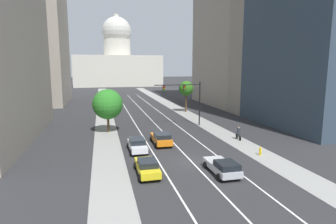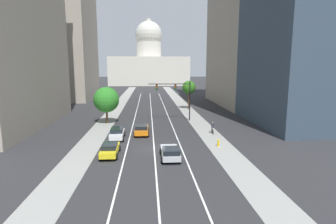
# 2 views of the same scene
# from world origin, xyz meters

# --- Properties ---
(ground_plane) EXTENTS (400.00, 400.00, 0.00)m
(ground_plane) POSITION_xyz_m (0.00, 40.00, 0.00)
(ground_plane) COLOR #2B2B2D
(sidewalk_left) EXTENTS (3.21, 130.00, 0.01)m
(sidewalk_left) POSITION_xyz_m (-8.09, 35.00, 0.01)
(sidewalk_left) COLOR gray
(sidewalk_left) RESTS_ON ground
(sidewalk_right) EXTENTS (3.21, 130.00, 0.01)m
(sidewalk_right) POSITION_xyz_m (8.09, 35.00, 0.01)
(sidewalk_right) COLOR gray
(sidewalk_right) RESTS_ON ground
(lane_stripe_left) EXTENTS (0.16, 90.00, 0.01)m
(lane_stripe_left) POSITION_xyz_m (-3.24, 25.00, 0.01)
(lane_stripe_left) COLOR white
(lane_stripe_left) RESTS_ON ground
(lane_stripe_center) EXTENTS (0.16, 90.00, 0.01)m
(lane_stripe_center) POSITION_xyz_m (0.00, 25.00, 0.01)
(lane_stripe_center) COLOR white
(lane_stripe_center) RESTS_ON ground
(lane_stripe_right) EXTENTS (0.16, 90.00, 0.01)m
(lane_stripe_right) POSITION_xyz_m (3.24, 25.00, 0.01)
(lane_stripe_right) COLOR white
(lane_stripe_right) RESTS_ON ground
(office_tower_far_left) EXTENTS (22.34, 22.17, 43.85)m
(office_tower_far_left) POSITION_xyz_m (-28.02, 52.76, 21.96)
(office_tower_far_left) COLOR #9E9384
(office_tower_far_left) RESTS_ON ground
(office_tower_far_right) EXTENTS (18.36, 30.15, 50.04)m
(office_tower_far_right) POSITION_xyz_m (26.08, 37.75, 25.05)
(office_tower_far_right) COLOR #9E9384
(office_tower_far_right) RESTS_ON ground
(capitol_building) EXTENTS (41.55, 26.14, 34.91)m
(capitol_building) POSITION_xyz_m (0.00, 120.38, 10.97)
(capitol_building) COLOR beige
(capitol_building) RESTS_ON ground
(car_white) EXTENTS (2.01, 4.43, 1.50)m
(car_white) POSITION_xyz_m (-4.86, 5.10, 0.79)
(car_white) COLOR silver
(car_white) RESTS_ON ground
(car_yellow) EXTENTS (1.93, 4.48, 1.40)m
(car_yellow) POSITION_xyz_m (-4.86, -1.96, 0.73)
(car_yellow) COLOR yellow
(car_yellow) RESTS_ON ground
(car_orange) EXTENTS (2.10, 4.78, 1.49)m
(car_orange) POSITION_xyz_m (-1.62, 7.26, 0.78)
(car_orange) COLOR orange
(car_orange) RESTS_ON ground
(car_silver) EXTENTS (2.07, 4.53, 1.38)m
(car_silver) POSITION_xyz_m (1.62, -3.51, 0.72)
(car_silver) COLOR #B2B5BA
(car_silver) RESTS_ON ground
(traffic_signal_mast) EXTENTS (7.47, 0.39, 7.08)m
(traffic_signal_mast) POSITION_xyz_m (4.52, 17.01, 5.08)
(traffic_signal_mast) COLOR black
(traffic_signal_mast) RESTS_ON ground
(fire_hydrant) EXTENTS (0.26, 0.35, 0.91)m
(fire_hydrant) POSITION_xyz_m (7.83, 0.61, 0.46)
(fire_hydrant) COLOR yellow
(fire_hydrant) RESTS_ON ground
(cyclist) EXTENTS (0.38, 1.70, 1.72)m
(cyclist) POSITION_xyz_m (8.65, 7.14, 0.85)
(cyclist) COLOR black
(cyclist) RESTS_ON ground
(street_tree_mid_right) EXTENTS (3.04, 3.04, 6.51)m
(street_tree_mid_right) POSITION_xyz_m (8.64, 30.46, 4.95)
(street_tree_mid_right) COLOR #51381E
(street_tree_mid_right) RESTS_ON ground
(street_tree_mid_left) EXTENTS (4.33, 4.33, 6.26)m
(street_tree_mid_left) POSITION_xyz_m (-7.73, 15.51, 4.08)
(street_tree_mid_left) COLOR #51381E
(street_tree_mid_left) RESTS_ON ground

